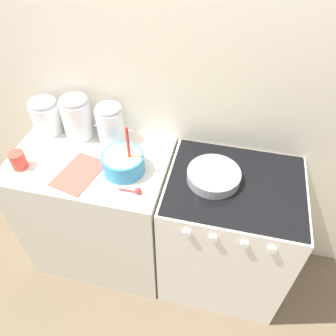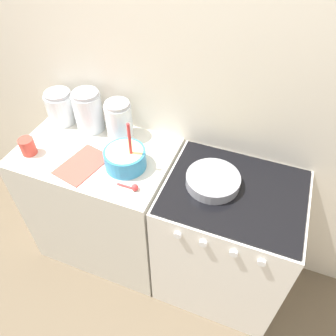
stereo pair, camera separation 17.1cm
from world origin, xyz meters
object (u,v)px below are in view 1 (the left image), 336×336
at_px(tin_can, 18,160).
at_px(mixing_bowl, 123,162).
at_px(baking_pan, 214,175).
at_px(storage_jar_right, 111,126).
at_px(stove, 225,234).
at_px(storage_jar_middle, 78,120).
at_px(storage_jar_left, 47,118).

bearing_deg(tin_can, mixing_bowl, 10.54).
bearing_deg(baking_pan, storage_jar_right, 163.11).
height_order(stove, storage_jar_middle, storage_jar_middle).
xyz_separation_m(mixing_bowl, storage_jar_middle, (-0.35, 0.23, 0.05)).
height_order(mixing_bowl, storage_jar_right, mixing_bowl).
height_order(storage_jar_left, tin_can, storage_jar_left).
relative_size(stove, storage_jar_right, 4.08).
height_order(stove, baking_pan, baking_pan).
bearing_deg(mixing_bowl, storage_jar_right, 123.16).
height_order(stove, tin_can, tin_can).
bearing_deg(storage_jar_middle, tin_can, -121.76).
height_order(baking_pan, tin_can, tin_can).
bearing_deg(mixing_bowl, stove, 3.62).
bearing_deg(storage_jar_left, baking_pan, -10.47).
distance_m(stove, baking_pan, 0.51).
bearing_deg(storage_jar_right, storage_jar_middle, 180.00).
xyz_separation_m(storage_jar_right, tin_can, (-0.41, -0.33, -0.05)).
bearing_deg(storage_jar_left, storage_jar_right, 0.00).
relative_size(stove, mixing_bowl, 3.14).
height_order(mixing_bowl, storage_jar_left, mixing_bowl).
bearing_deg(storage_jar_left, tin_can, -90.75).
bearing_deg(storage_jar_middle, storage_jar_left, -180.00).
bearing_deg(baking_pan, stove, -0.39).
distance_m(baking_pan, tin_can, 1.05).
bearing_deg(storage_jar_right, baking_pan, -16.89).
bearing_deg(mixing_bowl, baking_pan, 4.64).
relative_size(mixing_bowl, storage_jar_right, 1.30).
bearing_deg(tin_can, storage_jar_middle, 58.24).
bearing_deg(mixing_bowl, storage_jar_left, 157.50).
relative_size(baking_pan, storage_jar_middle, 1.11).
xyz_separation_m(baking_pan, storage_jar_middle, (-0.83, 0.19, 0.08)).
distance_m(stove, tin_can, 1.28).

